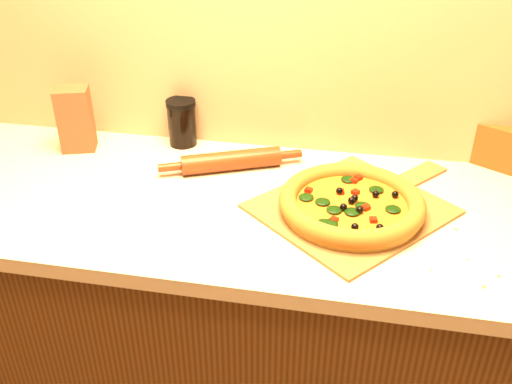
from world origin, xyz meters
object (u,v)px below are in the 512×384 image
Objects in this scene: pizza_peel at (356,206)px; dark_jar at (182,122)px; pizza at (351,204)px; rolling_pin at (231,161)px.

pizza_peel is 0.61m from dark_jar.
rolling_pin is (-0.34, 0.17, -0.00)m from pizza.
dark_jar is (-0.53, 0.30, 0.04)m from pizza.
pizza_peel is 4.08× the size of dark_jar.
pizza is 0.38m from rolling_pin.
pizza_peel is at bearing 71.48° from pizza.
rolling_pin reaches higher than pizza_peel.
pizza is 0.93× the size of rolling_pin.
dark_jar is at bearing 143.97° from rolling_pin.
dark_jar is (-0.18, 0.13, 0.04)m from rolling_pin.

